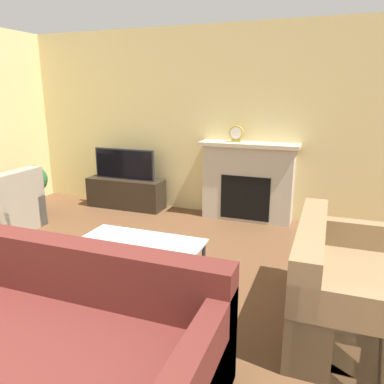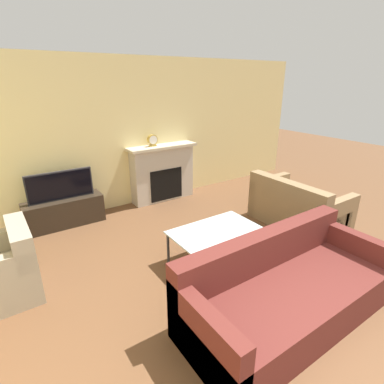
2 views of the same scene
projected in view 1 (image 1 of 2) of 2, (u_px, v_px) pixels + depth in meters
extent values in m
cube|color=beige|center=(201.00, 123.00, 5.54)|extent=(8.67, 0.06, 2.70)
cube|color=#BCB2A3|center=(248.00, 182.00, 5.32)|extent=(1.26, 0.31, 1.11)
cube|color=black|center=(245.00, 198.00, 5.23)|extent=(0.69, 0.01, 0.62)
cube|color=beige|center=(249.00, 145.00, 5.15)|extent=(1.38, 0.37, 0.05)
cube|color=#2D2319|center=(126.00, 193.00, 5.95)|extent=(1.23, 0.38, 0.47)
cube|color=#232328|center=(125.00, 164.00, 5.82)|extent=(1.01, 0.05, 0.47)
cube|color=black|center=(124.00, 164.00, 5.80)|extent=(0.97, 0.01, 0.43)
cube|color=#5B231E|center=(39.00, 355.00, 2.34)|extent=(2.29, 0.96, 0.42)
cube|color=#5B231E|center=(73.00, 269.00, 2.57)|extent=(2.29, 0.20, 0.40)
cube|color=#5B231E|center=(202.00, 384.00, 1.94)|extent=(0.14, 0.96, 0.66)
cube|color=#8C704C|center=(354.00, 303.00, 2.91)|extent=(0.91, 1.46, 0.42)
cube|color=#8C704C|center=(311.00, 248.00, 2.92)|extent=(0.20, 1.46, 0.40)
cube|color=#8C704C|center=(360.00, 341.00, 2.28)|extent=(0.91, 0.14, 0.66)
cube|color=#8C704C|center=(352.00, 255.00, 3.47)|extent=(0.91, 0.14, 0.66)
cube|color=#9E937F|center=(16.00, 187.00, 4.77)|extent=(0.21, 0.79, 0.40)
cube|color=#9E937F|center=(16.00, 200.00, 5.25)|extent=(0.89, 0.16, 0.66)
cylinder|color=#333338|center=(65.00, 275.00, 3.33)|extent=(0.04, 0.04, 0.44)
cylinder|color=#333338|center=(178.00, 297.00, 2.96)|extent=(0.04, 0.04, 0.44)
cylinder|color=#333338|center=(106.00, 247.00, 3.91)|extent=(0.04, 0.04, 0.44)
cylinder|color=#333338|center=(204.00, 263.00, 3.55)|extent=(0.04, 0.04, 0.44)
cube|color=silver|center=(136.00, 246.00, 3.38)|extent=(1.16, 0.73, 0.02)
cylinder|color=#47474C|center=(35.00, 206.00, 5.72)|extent=(0.24, 0.24, 0.21)
cylinder|color=#4C3823|center=(34.00, 195.00, 5.68)|extent=(0.03, 0.03, 0.13)
sphere|color=#2D6B33|center=(32.00, 179.00, 5.62)|extent=(0.44, 0.44, 0.44)
cube|color=#B79338|center=(236.00, 141.00, 5.23)|extent=(0.14, 0.07, 0.03)
cylinder|color=#B79338|center=(236.00, 133.00, 5.20)|extent=(0.19, 0.07, 0.19)
cylinder|color=white|center=(236.00, 133.00, 5.17)|extent=(0.16, 0.00, 0.16)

